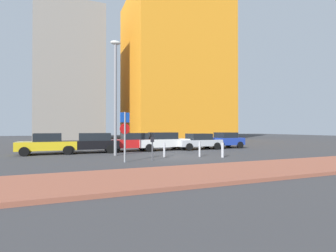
{
  "coord_description": "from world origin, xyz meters",
  "views": [
    {
      "loc": [
        -6.78,
        -15.4,
        1.87
      ],
      "look_at": [
        0.52,
        2.59,
        2.07
      ],
      "focal_mm": 27.09,
      "sensor_mm": 36.0,
      "label": 1
    }
  ],
  "objects_px": {
    "parked_car_silver": "(199,141)",
    "parking_meter": "(152,145)",
    "parking_sign_post": "(125,131)",
    "street_lamp": "(115,89)",
    "parked_car_blue": "(223,140)",
    "parked_car_red": "(131,142)",
    "traffic_bollard_far": "(164,150)",
    "parked_car_black": "(92,142)",
    "parked_car_white": "(163,141)",
    "parked_car_yellow": "(47,144)",
    "traffic_bollard_mid": "(223,150)",
    "traffic_bollard_near": "(200,149)"
  },
  "relations": [
    {
      "from": "parked_car_blue",
      "to": "street_lamp",
      "type": "distance_m",
      "value": 11.9
    },
    {
      "from": "parked_car_black",
      "to": "parked_car_silver",
      "type": "bearing_deg",
      "value": -1.43
    },
    {
      "from": "traffic_bollard_near",
      "to": "traffic_bollard_mid",
      "type": "relative_size",
      "value": 1.06
    },
    {
      "from": "parking_meter",
      "to": "traffic_bollard_near",
      "type": "height_order",
      "value": "parking_meter"
    },
    {
      "from": "parked_car_yellow",
      "to": "parked_car_red",
      "type": "height_order",
      "value": "parked_car_yellow"
    },
    {
      "from": "parking_sign_post",
      "to": "traffic_bollard_mid",
      "type": "height_order",
      "value": "parking_sign_post"
    },
    {
      "from": "parked_car_black",
      "to": "parked_car_white",
      "type": "distance_m",
      "value": 5.9
    },
    {
      "from": "parking_meter",
      "to": "traffic_bollard_mid",
      "type": "height_order",
      "value": "parking_meter"
    },
    {
      "from": "parking_meter",
      "to": "traffic_bollard_far",
      "type": "bearing_deg",
      "value": 46.23
    },
    {
      "from": "traffic_bollard_far",
      "to": "parking_sign_post",
      "type": "bearing_deg",
      "value": -152.09
    },
    {
      "from": "parked_car_blue",
      "to": "street_lamp",
      "type": "relative_size",
      "value": 0.49
    },
    {
      "from": "parked_car_red",
      "to": "parked_car_white",
      "type": "bearing_deg",
      "value": -2.89
    },
    {
      "from": "parking_meter",
      "to": "parked_car_silver",
      "type": "bearing_deg",
      "value": 42.8
    },
    {
      "from": "parking_sign_post",
      "to": "parked_car_red",
      "type": "bearing_deg",
      "value": 73.19
    },
    {
      "from": "parked_car_blue",
      "to": "parked_car_white",
      "type": "bearing_deg",
      "value": -178.72
    },
    {
      "from": "parked_car_red",
      "to": "parking_meter",
      "type": "height_order",
      "value": "parked_car_red"
    },
    {
      "from": "street_lamp",
      "to": "parking_meter",
      "type": "bearing_deg",
      "value": -65.76
    },
    {
      "from": "traffic_bollard_mid",
      "to": "parked_car_white",
      "type": "bearing_deg",
      "value": 104.64
    },
    {
      "from": "parked_car_silver",
      "to": "parking_sign_post",
      "type": "bearing_deg",
      "value": -142.72
    },
    {
      "from": "parked_car_white",
      "to": "parked_car_blue",
      "type": "relative_size",
      "value": 1.19
    },
    {
      "from": "parked_car_white",
      "to": "parked_car_blue",
      "type": "distance_m",
      "value": 6.3
    },
    {
      "from": "parked_car_black",
      "to": "parked_car_white",
      "type": "relative_size",
      "value": 0.92
    },
    {
      "from": "parked_car_yellow",
      "to": "parked_car_white",
      "type": "bearing_deg",
      "value": 0.27
    },
    {
      "from": "parked_car_red",
      "to": "street_lamp",
      "type": "relative_size",
      "value": 0.49
    },
    {
      "from": "parked_car_blue",
      "to": "parking_sign_post",
      "type": "xyz_separation_m",
      "value": [
        -11.01,
        -6.59,
        0.99
      ]
    },
    {
      "from": "parked_car_yellow",
      "to": "traffic_bollard_mid",
      "type": "xyz_separation_m",
      "value": [
        10.69,
        -6.45,
        -0.3
      ]
    },
    {
      "from": "parked_car_blue",
      "to": "parking_meter",
      "type": "height_order",
      "value": "parked_car_blue"
    },
    {
      "from": "parked_car_black",
      "to": "parked_car_white",
      "type": "bearing_deg",
      "value": 0.87
    },
    {
      "from": "parked_car_yellow",
      "to": "parked_car_silver",
      "type": "height_order",
      "value": "parked_car_yellow"
    },
    {
      "from": "parked_car_yellow",
      "to": "traffic_bollard_far",
      "type": "distance_m",
      "value": 8.72
    },
    {
      "from": "parked_car_yellow",
      "to": "street_lamp",
      "type": "xyz_separation_m",
      "value": [
        4.43,
        -2.72,
        3.86
      ]
    },
    {
      "from": "parked_car_yellow",
      "to": "street_lamp",
      "type": "distance_m",
      "value": 6.47
    },
    {
      "from": "parked_car_red",
      "to": "parking_sign_post",
      "type": "distance_m",
      "value": 6.95
    },
    {
      "from": "parked_car_silver",
      "to": "parking_sign_post",
      "type": "relative_size",
      "value": 1.49
    },
    {
      "from": "parked_car_silver",
      "to": "street_lamp",
      "type": "distance_m",
      "value": 9.15
    },
    {
      "from": "parked_car_red",
      "to": "traffic_bollard_far",
      "type": "relative_size",
      "value": 4.17
    },
    {
      "from": "traffic_bollard_near",
      "to": "traffic_bollard_far",
      "type": "xyz_separation_m",
      "value": [
        -2.26,
        0.69,
        -0.04
      ]
    },
    {
      "from": "traffic_bollard_far",
      "to": "parked_car_silver",
      "type": "bearing_deg",
      "value": 41.88
    },
    {
      "from": "parked_car_yellow",
      "to": "parked_car_red",
      "type": "bearing_deg",
      "value": 1.64
    },
    {
      "from": "parked_car_white",
      "to": "parked_car_silver",
      "type": "distance_m",
      "value": 3.36
    },
    {
      "from": "parking_meter",
      "to": "traffic_bollard_far",
      "type": "relative_size",
      "value": 1.44
    },
    {
      "from": "parked_car_silver",
      "to": "parking_sign_post",
      "type": "xyz_separation_m",
      "value": [
        -8.05,
        -6.13,
        1.02
      ]
    },
    {
      "from": "parking_meter",
      "to": "traffic_bollard_far",
      "type": "distance_m",
      "value": 1.89
    },
    {
      "from": "traffic_bollard_mid",
      "to": "parked_car_yellow",
      "type": "bearing_deg",
      "value": 148.88
    },
    {
      "from": "parked_car_black",
      "to": "street_lamp",
      "type": "xyz_separation_m",
      "value": [
        1.34,
        -2.68,
        3.84
      ]
    },
    {
      "from": "street_lamp",
      "to": "traffic_bollard_near",
      "type": "xyz_separation_m",
      "value": [
        5.09,
        -2.8,
        -4.13
      ]
    },
    {
      "from": "parking_meter",
      "to": "street_lamp",
      "type": "bearing_deg",
      "value": 114.24
    },
    {
      "from": "parked_car_red",
      "to": "parking_sign_post",
      "type": "xyz_separation_m",
      "value": [
        -1.99,
        -6.59,
        0.97
      ]
    },
    {
      "from": "parking_sign_post",
      "to": "street_lamp",
      "type": "relative_size",
      "value": 0.35
    },
    {
      "from": "parked_car_silver",
      "to": "parking_meter",
      "type": "xyz_separation_m",
      "value": [
        -6.36,
        -5.89,
        0.15
      ]
    }
  ]
}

